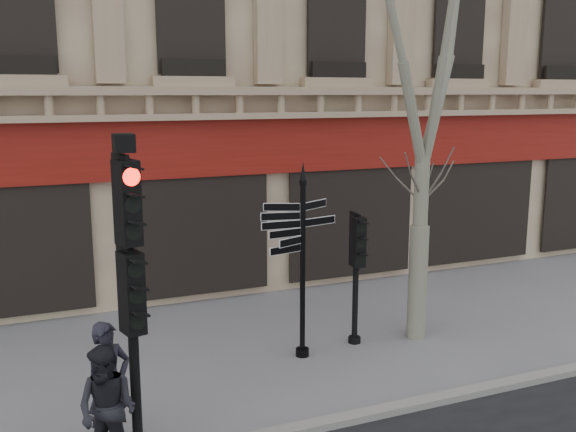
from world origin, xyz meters
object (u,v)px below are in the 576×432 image
object	(u,v)px
plane_tree	(428,17)
pedestrian_b	(107,410)
traffic_signal_main	(129,259)
pedestrian_a	(109,384)
fingerpost	(303,228)
traffic_signal_secondary	(356,256)

from	to	relation	value
plane_tree	pedestrian_b	size ratio (longest dim) A/B	5.20
traffic_signal_main	pedestrian_b	world-z (taller)	traffic_signal_main
traffic_signal_main	pedestrian_a	distance (m)	1.91
plane_tree	pedestrian_a	size ratio (longest dim) A/B	4.94
fingerpost	pedestrian_b	world-z (taller)	fingerpost
traffic_signal_secondary	pedestrian_b	world-z (taller)	traffic_signal_secondary
pedestrian_b	pedestrian_a	bearing A→B (deg)	119.19
pedestrian_a	pedestrian_b	xyz separation A→B (m)	(-0.10, -0.64, -0.05)
plane_tree	pedestrian_a	xyz separation A→B (m)	(-6.16, -1.74, -5.28)
traffic_signal_secondary	pedestrian_a	xyz separation A→B (m)	(-4.88, -1.95, -0.87)
pedestrian_a	pedestrian_b	size ratio (longest dim) A/B	1.05
fingerpost	traffic_signal_main	world-z (taller)	traffic_signal_main
traffic_signal_main	plane_tree	distance (m)	7.12
fingerpost	traffic_signal_main	distance (m)	4.02
traffic_signal_main	traffic_signal_secondary	size ratio (longest dim) A/B	1.71
traffic_signal_secondary	pedestrian_b	distance (m)	5.69
traffic_signal_secondary	plane_tree	xyz separation A→B (m)	(1.28, -0.21, 4.41)
traffic_signal_main	traffic_signal_secondary	world-z (taller)	traffic_signal_main
plane_tree	pedestrian_b	world-z (taller)	plane_tree
traffic_signal_main	plane_tree	size ratio (longest dim) A/B	0.49
pedestrian_b	traffic_signal_main	bearing A→B (deg)	69.61
fingerpost	plane_tree	distance (m)	4.48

